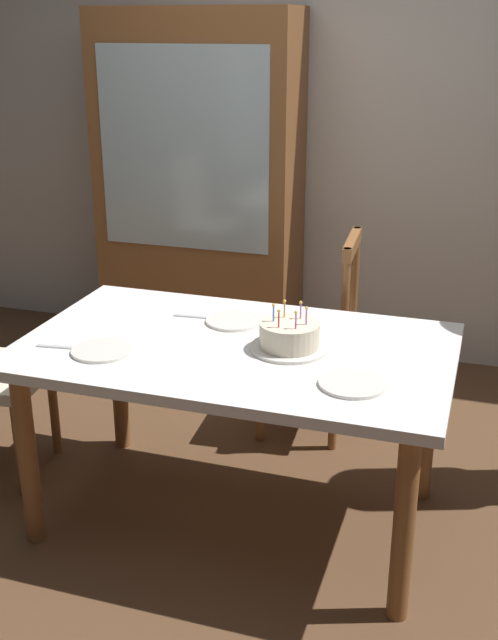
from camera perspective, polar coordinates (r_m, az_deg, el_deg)
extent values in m
plane|color=brown|center=(3.18, -0.89, -14.07)|extent=(6.40, 6.40, 0.00)
cube|color=beige|center=(4.43, 6.90, 14.00)|extent=(6.40, 0.10, 2.60)
cube|color=white|center=(2.83, -0.97, -2.16)|extent=(1.55, 0.93, 0.04)
cylinder|color=brown|center=(2.98, -15.85, -9.66)|extent=(0.07, 0.07, 0.69)
cylinder|color=brown|center=(2.57, 11.23, -14.56)|extent=(0.07, 0.07, 0.69)
cylinder|color=brown|center=(3.53, -9.47, -4.08)|extent=(0.07, 0.07, 0.69)
cylinder|color=brown|center=(3.19, 12.89, -7.16)|extent=(0.07, 0.07, 0.69)
cylinder|color=silver|center=(2.78, 2.95, -2.04)|extent=(0.28, 0.28, 0.01)
cylinder|color=beige|center=(2.76, 2.97, -1.07)|extent=(0.21, 0.21, 0.09)
cylinder|color=#D872CC|center=(2.72, 4.20, 0.21)|extent=(0.01, 0.01, 0.05)
sphere|color=#FFC64C|center=(2.71, 4.22, 0.87)|extent=(0.01, 0.01, 0.01)
cylinder|color=#D872CC|center=(2.78, 3.79, 0.63)|extent=(0.01, 0.01, 0.05)
sphere|color=#FFC64C|center=(2.76, 3.81, 1.28)|extent=(0.01, 0.01, 0.01)
cylinder|color=#F2994C|center=(2.79, 2.60, 0.73)|extent=(0.01, 0.01, 0.05)
sphere|color=#FFC64C|center=(2.77, 2.61, 1.38)|extent=(0.01, 0.01, 0.01)
cylinder|color=#4C7FE5|center=(2.75, 1.80, 0.44)|extent=(0.01, 0.01, 0.05)
sphere|color=#FFC64C|center=(2.73, 1.81, 1.10)|extent=(0.01, 0.01, 0.01)
cylinder|color=#E54C4C|center=(2.69, 2.18, 0.00)|extent=(0.01, 0.01, 0.05)
sphere|color=#FFC64C|center=(2.68, 2.19, 0.67)|extent=(0.01, 0.01, 0.01)
cylinder|color=#D872CC|center=(2.68, 3.44, -0.10)|extent=(0.01, 0.01, 0.05)
sphere|color=#FFC64C|center=(2.67, 3.45, 0.58)|extent=(0.01, 0.01, 0.01)
cylinder|color=white|center=(2.80, -10.65, -2.19)|extent=(0.22, 0.22, 0.01)
cylinder|color=white|center=(3.03, -1.09, -0.05)|extent=(0.22, 0.22, 0.01)
cylinder|color=white|center=(2.53, 7.56, -4.63)|extent=(0.22, 0.22, 0.01)
cube|color=silver|center=(2.87, -13.60, -1.94)|extent=(0.18, 0.04, 0.01)
cube|color=silver|center=(3.08, -3.90, 0.23)|extent=(0.18, 0.03, 0.01)
cube|color=tan|center=(3.61, 4.04, -1.46)|extent=(0.47, 0.47, 0.05)
cylinder|color=brown|center=(3.89, 1.92, -3.55)|extent=(0.04, 0.04, 0.42)
cylinder|color=brown|center=(3.59, 0.78, -5.74)|extent=(0.04, 0.04, 0.42)
cylinder|color=brown|center=(3.84, 6.90, -4.03)|extent=(0.04, 0.04, 0.42)
cylinder|color=brown|center=(3.53, 6.19, -6.29)|extent=(0.04, 0.04, 0.42)
cylinder|color=brown|center=(3.67, 7.71, 2.92)|extent=(0.04, 0.04, 0.50)
cylinder|color=brown|center=(3.33, 7.00, 1.07)|extent=(0.04, 0.04, 0.50)
cube|color=brown|center=(3.43, 7.54, 5.51)|extent=(0.07, 0.40, 0.06)
cylinder|color=brown|center=(3.32, -16.42, -8.98)|extent=(0.04, 0.04, 0.42)
cylinder|color=brown|center=(3.59, -14.05, -6.39)|extent=(0.04, 0.04, 0.42)
cube|color=brown|center=(4.41, -3.62, 9.47)|extent=(1.10, 0.44, 1.90)
cube|color=silver|center=(4.16, -4.84, 12.25)|extent=(0.94, 0.01, 1.04)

